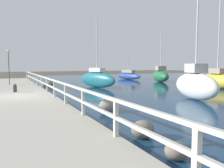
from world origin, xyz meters
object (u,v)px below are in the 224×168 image
mooring_bollard (15,88)px  sailboat_green (160,75)px  sailboat_blue (128,75)px  dock_lamp (8,58)px  sailboat_teal (97,79)px  sailboat_white (195,85)px  sailboat_yellow (217,80)px

mooring_bollard → sailboat_green: (16.37, 5.97, 0.21)m
mooring_bollard → sailboat_blue: (15.24, 11.75, 0.01)m
dock_lamp → sailboat_teal: size_ratio=0.46×
sailboat_white → dock_lamp: bearing=144.2°
sailboat_white → sailboat_yellow: size_ratio=0.83×
sailboat_yellow → sailboat_white: bearing=-149.3°
sailboat_yellow → sailboat_green: 8.00m
mooring_bollard → sailboat_green: bearing=20.0°
mooring_bollard → sailboat_teal: size_ratio=0.08×
sailboat_blue → sailboat_teal: 11.98m
mooring_bollard → dock_lamp: bearing=92.4°
sailboat_teal → mooring_bollard: bearing=-172.5°
sailboat_green → sailboat_yellow: bearing=-72.9°
mooring_bollard → sailboat_yellow: bearing=-7.1°
sailboat_green → sailboat_white: bearing=-102.0°
sailboat_blue → sailboat_teal: (-8.30, -8.63, 0.21)m
sailboat_teal → sailboat_yellow: bearing=-45.6°
sailboat_white → sailboat_green: size_ratio=1.06×
dock_lamp → sailboat_green: 16.72m
sailboat_white → sailboat_blue: (5.62, 17.57, -0.30)m
dock_lamp → sailboat_white: bearing=-49.8°
dock_lamp → sailboat_teal: bearing=-20.9°
sailboat_white → sailboat_green: sailboat_white is taller
sailboat_yellow → sailboat_teal: (-9.34, 5.15, 0.06)m
sailboat_green → sailboat_teal: (-9.44, -2.85, 0.00)m
sailboat_green → sailboat_blue: bearing=118.9°
mooring_bollard → sailboat_white: 11.25m
dock_lamp → sailboat_yellow: bearing=-25.5°
mooring_bollard → sailboat_yellow: (16.27, -2.04, 0.15)m
sailboat_green → sailboat_teal: sailboat_teal is taller
sailboat_white → sailboat_green: (6.75, 11.79, -0.09)m
mooring_bollard → sailboat_teal: bearing=24.2°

